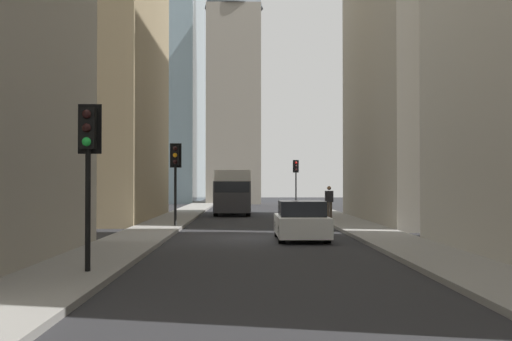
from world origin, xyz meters
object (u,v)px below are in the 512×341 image
delivery_truck (233,192)px  pedestrian (329,201)px  traffic_light_far_junction (296,172)px  traffic_light_midblock (175,165)px  traffic_light_foreground (88,148)px  sedan_white (301,222)px  discarded_bottle (176,223)px

delivery_truck → pedestrian: bearing=-141.5°
traffic_light_far_junction → traffic_light_midblock: bearing=165.2°
traffic_light_foreground → traffic_light_midblock: size_ratio=0.99×
traffic_light_far_junction → sedan_white: bearing=176.0°
sedan_white → discarded_bottle: sedan_white is taller
delivery_truck → discarded_bottle: bearing=170.1°
delivery_truck → traffic_light_midblock: size_ratio=1.75×
delivery_truck → traffic_light_far_junction: (15.70, -5.23, 1.54)m
sedan_white → pedestrian: pedestrian is taller
pedestrian → traffic_light_midblock: bearing=129.0°
sedan_white → traffic_light_midblock: bearing=39.8°
delivery_truck → traffic_light_midblock: traffic_light_midblock is taller
sedan_white → pedestrian: size_ratio=2.48×
traffic_light_foreground → discarded_bottle: traffic_light_foreground is taller
traffic_light_foreground → traffic_light_far_junction: size_ratio=0.94×
sedan_white → traffic_light_foreground: size_ratio=1.17×
pedestrian → traffic_light_foreground: bearing=160.0°
delivery_truck → traffic_light_foreground: bearing=174.7°
delivery_truck → sedan_white: size_ratio=1.50×
traffic_light_far_junction → discarded_bottle: traffic_light_far_junction is taller
traffic_light_far_junction → pedestrian: size_ratio=2.24×
traffic_light_midblock → traffic_light_far_junction: (28.67, -7.59, 0.14)m
traffic_light_foreground → pedestrian: 23.44m
delivery_truck → pedestrian: 8.60m
traffic_light_midblock → traffic_light_far_junction: bearing=-14.8°
traffic_light_foreground → pedestrian: (21.97, -8.00, -1.74)m
traffic_light_foreground → pedestrian: bearing=-20.0°
delivery_truck → traffic_light_foreground: traffic_light_foreground is taller
sedan_white → traffic_light_midblock: size_ratio=1.16×
delivery_truck → discarded_bottle: (-13.15, 2.29, -1.21)m
pedestrian → traffic_light_far_junction: bearing=0.3°
traffic_light_foreground → discarded_bottle: bearing=-1.3°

